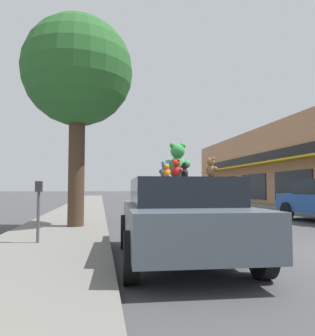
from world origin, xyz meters
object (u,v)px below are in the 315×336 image
Objects in this scene: street_tree at (78,73)px; teddy_bear_blue at (165,170)px; teddy_bear_brown at (211,168)px; parking_meter at (38,203)px; teddy_bear_black at (185,171)px; teddy_bear_yellow at (164,173)px; teddy_bear_giant at (178,162)px; teddy_bear_red at (176,169)px; teddy_bear_cream at (166,175)px; plush_art_car at (180,216)px; teddy_bear_orange at (166,171)px.

teddy_bear_blue is at bearing -67.06° from street_tree.
teddy_bear_brown is 0.25× the size of parking_meter.
teddy_bear_black is 0.58m from teddy_bear_yellow.
teddy_bear_blue is (-0.32, -0.40, -0.19)m from teddy_bear_giant.
teddy_bear_yellow is (-0.08, 0.74, -0.05)m from teddy_bear_red.
teddy_bear_cream is 0.17× the size of parking_meter.
teddy_bear_brown is 6.49m from street_tree.
teddy_bear_red reaches higher than teddy_bear_yellow.
teddy_bear_black is (0.08, -0.03, 0.80)m from plush_art_car.
teddy_bear_black is 0.53m from teddy_bear_orange.
teddy_bear_yellow is 2.72m from parking_meter.
plush_art_car is 17.58× the size of teddy_bear_orange.
teddy_bear_cream is at bearing -86.85° from teddy_bear_blue.
teddy_bear_yellow is (-0.14, -0.48, 0.01)m from teddy_bear_cream.
teddy_bear_black is at bearing 34.92° from teddy_bear_cream.
teddy_bear_red is at bearing 55.54° from teddy_bear_yellow.
teddy_bear_orange is 0.39m from teddy_bear_blue.
teddy_bear_brown is at bearing 39.58° from teddy_bear_cream.
street_tree is (-2.17, 3.97, 3.00)m from teddy_bear_giant.
teddy_bear_brown reaches higher than teddy_bear_cream.
plush_art_car is 3.32× the size of parking_meter.
teddy_bear_black reaches higher than teddy_bear_cream.
teddy_bear_orange is 6.00m from street_tree.
teddy_bear_cream is at bearing -49.77° from teddy_bear_red.
teddy_bear_giant is at bearing -153.92° from teddy_bear_black.
teddy_bear_giant is at bearing -13.37° from teddy_bear_brown.
teddy_bear_yellow is (-0.26, 0.08, -0.23)m from teddy_bear_giant.
street_tree reaches higher than teddy_bear_blue.
teddy_bear_red is 3.14m from parking_meter.
teddy_bear_black is 5.86m from street_tree.
teddy_bear_blue is at bearing 51.72° from teddy_bear_giant.
teddy_bear_red is 5.95m from street_tree.
teddy_bear_red is at bearing 16.73° from teddy_bear_brown.
teddy_bear_yellow is at bearing -113.78° from teddy_bear_orange.
teddy_bear_brown is at bearing 143.89° from teddy_bear_blue.
teddy_bear_brown is 0.75m from teddy_bear_orange.
teddy_bear_black is at bearing -63.48° from street_tree.
teddy_bear_black is (0.03, -0.43, -0.20)m from teddy_bear_giant.
teddy_bear_yellow is at bearing -22.01° from parking_meter.
plush_art_car is 1.23m from teddy_bear_cream.
teddy_bear_giant reaches higher than teddy_bear_black.
teddy_bear_giant is 3.03× the size of teddy_bear_yellow.
teddy_bear_giant is 0.55× the size of parking_meter.
teddy_bear_black is 1.26× the size of teddy_bear_yellow.
teddy_bear_cream is at bearing 96.76° from plush_art_car.
parking_meter is (-2.75, 1.51, -0.63)m from teddy_bear_black.
teddy_bear_blue is at bearing 41.81° from teddy_bear_yellow.
teddy_bear_red is 1.06× the size of teddy_bear_blue.
teddy_bear_orange is at bearing -69.29° from street_tree.
teddy_bear_orange reaches higher than plush_art_car.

